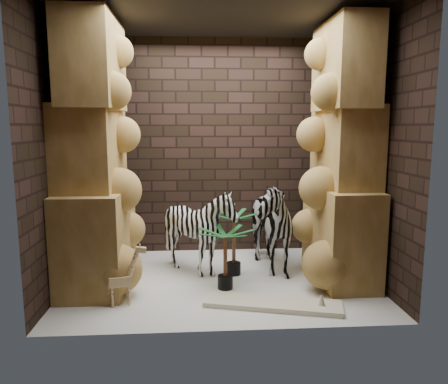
{
  "coord_description": "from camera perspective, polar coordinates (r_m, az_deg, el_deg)",
  "views": [
    {
      "loc": [
        -0.28,
        -4.76,
        1.79
      ],
      "look_at": [
        0.05,
        0.15,
        1.03
      ],
      "focal_mm": 33.95,
      "sensor_mm": 36.0,
      "label": 1
    }
  ],
  "objects": [
    {
      "name": "palm_back",
      "position": [
        4.74,
        0.18,
        -8.94
      ],
      "size": [
        0.36,
        0.36,
        0.7
      ],
      "primitive_type": null,
      "color": "#124320",
      "rests_on": "floor"
    },
    {
      "name": "zebra_right",
      "position": [
        5.34,
        5.32,
        -3.23
      ],
      "size": [
        0.83,
        1.25,
        1.36
      ],
      "primitive_type": "imported",
      "rotation": [
        0.0,
        0.0,
        0.19
      ],
      "color": "white",
      "rests_on": "floor"
    },
    {
      "name": "surfboard",
      "position": [
        4.44,
        6.54,
        -14.71
      ],
      "size": [
        1.41,
        0.67,
        0.05
      ],
      "primitive_type": "cube",
      "rotation": [
        0.0,
        0.0,
        -0.25
      ],
      "color": "#F4EBC9",
      "rests_on": "floor"
    },
    {
      "name": "wall_left",
      "position": [
        4.99,
        -21.08,
        4.86
      ],
      "size": [
        0.0,
        3.0,
        3.0
      ],
      "primitive_type": "plane",
      "rotation": [
        1.57,
        0.0,
        1.57
      ],
      "color": "black",
      "rests_on": "ground"
    },
    {
      "name": "rock_pillar_left",
      "position": [
        4.9,
        -17.16,
        4.99
      ],
      "size": [
        0.68,
        1.3,
        3.0
      ],
      "primitive_type": null,
      "color": "tan",
      "rests_on": "floor"
    },
    {
      "name": "wall_back",
      "position": [
        6.03,
        -1.22,
        6.02
      ],
      "size": [
        3.5,
        0.0,
        3.5
      ],
      "primitive_type": "plane",
      "rotation": [
        1.57,
        0.0,
        0.0
      ],
      "color": "black",
      "rests_on": "ground"
    },
    {
      "name": "wall_front",
      "position": [
        3.54,
        0.67,
        4.06
      ],
      "size": [
        3.5,
        0.0,
        3.5
      ],
      "primitive_type": "plane",
      "rotation": [
        -1.57,
        0.0,
        0.0
      ],
      "color": "black",
      "rests_on": "ground"
    },
    {
      "name": "floor",
      "position": [
        5.1,
        -0.5,
        -11.79
      ],
      "size": [
        3.5,
        3.5,
        0.0
      ],
      "primitive_type": "plane",
      "color": "white",
      "rests_on": "ground"
    },
    {
      "name": "zebra_left",
      "position": [
        5.17,
        -3.33,
        -5.82
      ],
      "size": [
        0.89,
        1.09,
        0.98
      ],
      "primitive_type": "imported",
      "rotation": [
        0.0,
        0.0,
        0.02
      ],
      "color": "white",
      "rests_on": "floor"
    },
    {
      "name": "rock_pillar_right",
      "position": [
        5.06,
        15.8,
        5.16
      ],
      "size": [
        0.58,
        1.25,
        3.0
      ],
      "primitive_type": null,
      "color": "tan",
      "rests_on": "floor"
    },
    {
      "name": "giraffe_toy",
      "position": [
        4.46,
        -13.86,
        -10.76
      ],
      "size": [
        0.35,
        0.18,
        0.64
      ],
      "primitive_type": null,
      "rotation": [
        0.0,
        0.0,
        0.24
      ],
      "color": "#F4D193",
      "rests_on": "floor"
    },
    {
      "name": "palm_front",
      "position": [
        5.17,
        1.34,
        -6.87
      ],
      "size": [
        0.36,
        0.36,
        0.79
      ],
      "primitive_type": null,
      "color": "#124320",
      "rests_on": "floor"
    },
    {
      "name": "wall_right",
      "position": [
        5.18,
        19.25,
        5.08
      ],
      "size": [
        0.0,
        3.0,
        3.0
      ],
      "primitive_type": "plane",
      "rotation": [
        1.57,
        0.0,
        -1.57
      ],
      "color": "black",
      "rests_on": "ground"
    },
    {
      "name": "ceiling",
      "position": [
        4.92,
        -0.55,
        23.01
      ],
      "size": [
        3.5,
        3.5,
        0.0
      ],
      "primitive_type": "plane",
      "rotation": [
        3.14,
        0.0,
        0.0
      ],
      "color": "black",
      "rests_on": "ground"
    }
  ]
}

